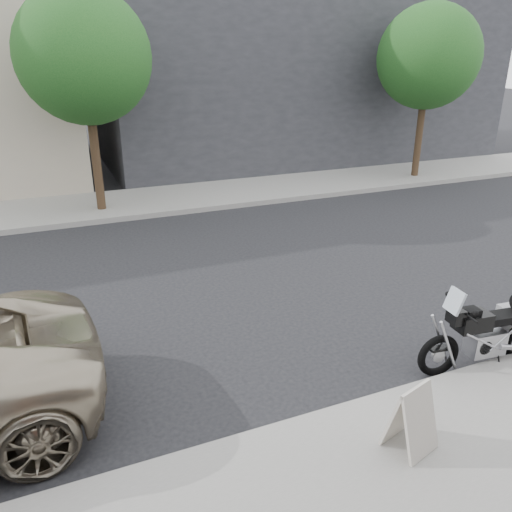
# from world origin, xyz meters

# --- Properties ---
(ground) EXTENTS (120.00, 120.00, 0.00)m
(ground) POSITION_xyz_m (0.00, 0.00, 0.00)
(ground) COLOR black
(ground) RESTS_ON ground
(far_sidewalk) EXTENTS (44.00, 3.00, 0.15)m
(far_sidewalk) POSITION_xyz_m (0.00, -6.50, 0.07)
(far_sidewalk) COLOR gray
(far_sidewalk) RESTS_ON ground
(far_building_dark) EXTENTS (16.00, 11.00, 7.00)m
(far_building_dark) POSITION_xyz_m (-7.00, -13.50, 3.50)
(far_building_dark) COLOR #29292E
(far_building_dark) RESTS_ON ground
(street_tree_left) EXTENTS (3.40, 3.40, 5.70)m
(street_tree_left) POSITION_xyz_m (-9.00, -6.00, 4.14)
(street_tree_left) COLOR #3C2B1B
(street_tree_left) RESTS_ON far_sidewalk
(street_tree_mid) EXTENTS (3.40, 3.40, 5.70)m
(street_tree_mid) POSITION_xyz_m (2.00, -6.00, 4.14)
(street_tree_mid) COLOR #3C2B1B
(street_tree_mid) RESTS_ON far_sidewalk
(motorcycle) EXTENTS (2.05, 0.66, 1.30)m
(motorcycle) POSITION_xyz_m (-2.14, 3.89, 0.56)
(motorcycle) COLOR black
(motorcycle) RESTS_ON ground
(sandwich_sign) EXTENTS (0.59, 0.56, 0.77)m
(sandwich_sign) POSITION_xyz_m (0.07, 4.91, 0.54)
(sandwich_sign) COLOR beige
(sandwich_sign) RESTS_ON near_sidewalk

